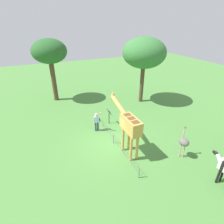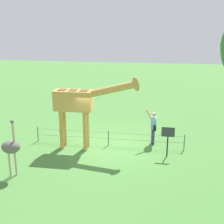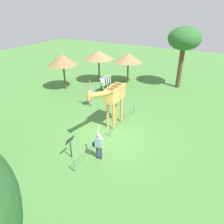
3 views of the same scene
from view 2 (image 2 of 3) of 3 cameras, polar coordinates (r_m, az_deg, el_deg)
ground_plane at (r=14.31m, az=-0.72°, el=-6.41°), size 60.00×60.00×0.00m
giraffe at (r=13.43m, az=-5.99°, el=1.77°), size 3.83×0.71×3.44m
visitor at (r=14.34m, az=7.81°, el=-2.64°), size 0.55×0.58×1.77m
ostrich at (r=11.82m, az=-18.60°, el=-6.33°), size 0.70×0.56×2.25m
info_sign at (r=13.09m, az=10.55°, el=-4.50°), size 0.56×0.21×1.32m
wire_fence at (r=14.21m, az=-0.68°, el=-4.82°), size 7.05×0.05×0.75m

